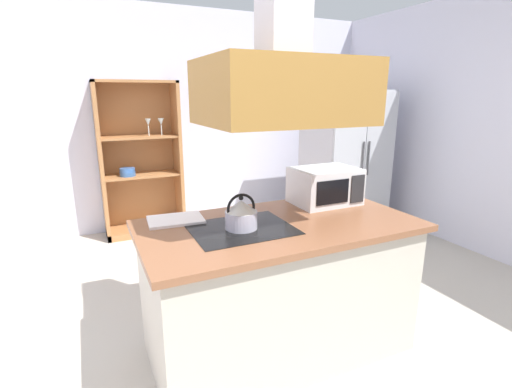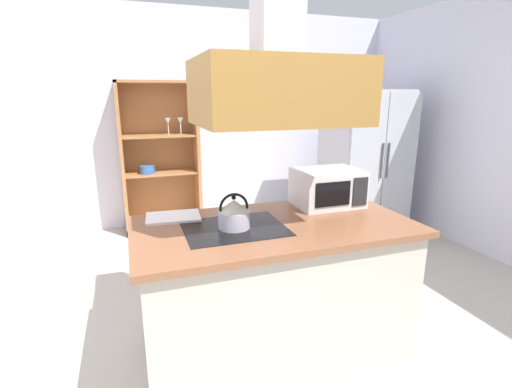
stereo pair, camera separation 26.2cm
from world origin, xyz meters
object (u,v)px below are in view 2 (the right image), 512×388
at_px(cutting_board, 173,217).
at_px(microwave, 328,188).
at_px(refrigerator, 364,162).
at_px(dish_cabinet, 160,166).
at_px(kettle, 234,214).

height_order(cutting_board, microwave, microwave).
bearing_deg(cutting_board, microwave, -3.11).
height_order(refrigerator, microwave, refrigerator).
bearing_deg(dish_cabinet, cutting_board, -93.11).
bearing_deg(dish_cabinet, microwave, -68.64).
bearing_deg(dish_cabinet, kettle, -85.88).
xyz_separation_m(refrigerator, dish_cabinet, (-2.37, 0.87, -0.05)).
xyz_separation_m(refrigerator, kettle, (-2.17, -1.82, 0.13)).
xyz_separation_m(refrigerator, cutting_board, (-2.50, -1.52, 0.05)).
height_order(kettle, microwave, microwave).
distance_m(kettle, cutting_board, 0.45).
relative_size(dish_cabinet, kettle, 8.53).
distance_m(refrigerator, microwave, 2.12).
bearing_deg(kettle, cutting_board, 136.90).
distance_m(refrigerator, cutting_board, 2.92).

